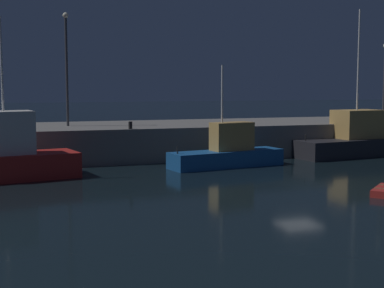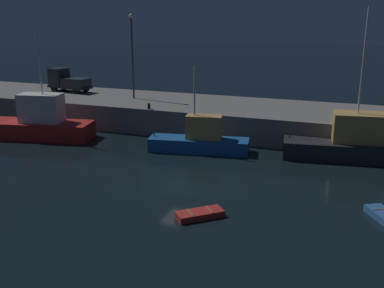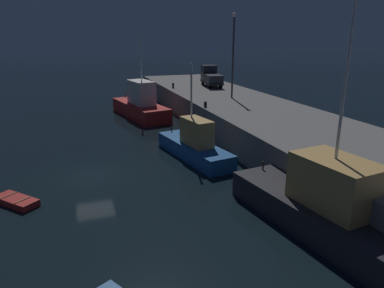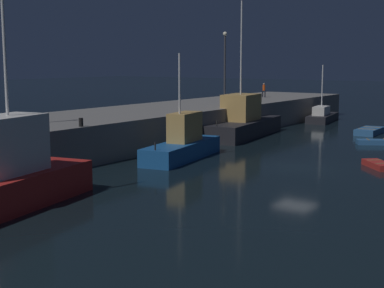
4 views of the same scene
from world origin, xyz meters
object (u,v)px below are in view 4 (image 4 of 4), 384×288
at_px(fishing_boat_blue, 183,144).
at_px(dockworker, 264,89).
at_px(rowboat_white_mid, 379,165).
at_px(dinghy_orange_near, 376,142).
at_px(fishing_boat_white, 1,179).
at_px(lamp_post_east, 225,60).
at_px(fishing_trawler_red, 241,123).
at_px(dinghy_red_small, 369,131).
at_px(bollard_central, 240,103).
at_px(bollard_west, 81,122).
at_px(fishing_boat_orange, 322,116).

distance_m(fishing_boat_blue, dockworker, 27.46).
bearing_deg(rowboat_white_mid, dinghy_orange_near, 17.88).
bearing_deg(fishing_boat_white, dinghy_orange_near, -14.27).
bearing_deg(fishing_boat_blue, fishing_boat_white, -175.52).
bearing_deg(lamp_post_east, dockworker, -7.18).
height_order(fishing_trawler_red, lamp_post_east, fishing_trawler_red).
height_order(fishing_boat_blue, dinghy_red_small, fishing_boat_blue).
height_order(dinghy_orange_near, bollard_central, bollard_central).
relative_size(dinghy_red_small, bollard_central, 8.44).
bearing_deg(bollard_west, dinghy_red_small, -19.57).
bearing_deg(dinghy_red_small, fishing_trawler_red, 132.21).
distance_m(fishing_boat_white, fishing_boat_orange, 44.04).
height_order(rowboat_white_mid, lamp_post_east, lamp_post_east).
relative_size(fishing_trawler_red, rowboat_white_mid, 4.39).
bearing_deg(fishing_boat_orange, dockworker, 108.06).
relative_size(dinghy_orange_near, rowboat_white_mid, 1.16).
bearing_deg(fishing_boat_blue, bollard_central, 14.63).
xyz_separation_m(fishing_trawler_red, fishing_boat_blue, (-12.48, -2.61, -0.21)).
height_order(fishing_trawler_red, bollard_central, fishing_trawler_red).
xyz_separation_m(fishing_boat_white, fishing_boat_orange, (43.95, 2.65, -0.77)).
xyz_separation_m(dinghy_orange_near, bollard_central, (-0.39, 12.50, 2.64)).
height_order(fishing_trawler_red, rowboat_white_mid, fishing_trawler_red).
bearing_deg(fishing_boat_white, fishing_trawler_red, 7.77).
distance_m(fishing_boat_orange, bollard_west, 34.74).
xyz_separation_m(fishing_trawler_red, fishing_boat_white, (-28.14, -3.84, 0.17)).
distance_m(dinghy_orange_near, bollard_west, 24.10).
relative_size(fishing_boat_white, rowboat_white_mid, 3.91).
distance_m(lamp_post_east, bollard_west, 26.39).
distance_m(dinghy_red_small, dockworker, 15.42).
relative_size(fishing_boat_orange, dinghy_orange_near, 2.34).
relative_size(fishing_boat_orange, rowboat_white_mid, 2.71).
relative_size(lamp_post_east, bollard_central, 14.43).
relative_size(fishing_boat_orange, dockworker, 4.70).
bearing_deg(dinghy_red_small, fishing_boat_white, 172.02).
bearing_deg(dinghy_red_small, fishing_boat_blue, 162.96).
height_order(dinghy_red_small, bollard_central, bollard_central).
distance_m(fishing_boat_orange, dinghy_red_small, 10.93).
bearing_deg(fishing_boat_blue, dinghy_orange_near, -31.72).
relative_size(fishing_boat_blue, rowboat_white_mid, 3.18).
relative_size(fishing_boat_blue, lamp_post_east, 1.24).
bearing_deg(dinghy_orange_near, dockworker, 54.16).
bearing_deg(dockworker, fishing_boat_orange, -71.94).
height_order(fishing_boat_blue, bollard_west, fishing_boat_blue).
distance_m(fishing_boat_white, dockworker, 42.90).
bearing_deg(dockworker, fishing_trawler_red, -159.90).
relative_size(dockworker, bollard_central, 3.24).
bearing_deg(lamp_post_east, dinghy_red_small, -84.84).
relative_size(rowboat_white_mid, dockworker, 1.73).
bearing_deg(rowboat_white_mid, dockworker, 41.95).
distance_m(fishing_boat_orange, bollard_central, 14.69).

